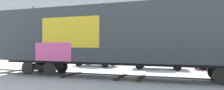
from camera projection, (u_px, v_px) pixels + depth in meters
The scene contains 8 objects.
ground_plane at pixel (127, 78), 11.52m from camera, with size 260.00×260.00×0.00m, color silver.
track at pixel (128, 77), 11.51m from camera, with size 60.02×3.15×0.08m.
freight_car at pixel (127, 35), 11.53m from camera, with size 16.80×3.41×4.50m.
flagpole at pixel (102, 23), 25.10m from camera, with size 0.25×1.46×7.88m.
hillside at pixel (159, 33), 71.43m from camera, with size 139.99×33.42×17.85m.
parked_car_silver at pixel (95, 57), 18.46m from camera, with size 4.29×2.44×1.71m.
parked_car_white at pixel (158, 59), 16.13m from camera, with size 4.33×2.03×1.74m.
parked_car_red at pixel (224, 59), 15.43m from camera, with size 4.86×2.39×1.68m.
Camera 1 is at (2.26, -11.35, 1.93)m, focal length 30.69 mm.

